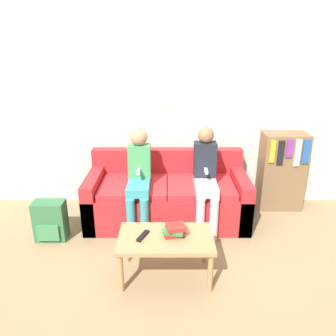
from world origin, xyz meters
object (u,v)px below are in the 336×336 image
person_right (206,175)px  bookshelf (282,171)px  person_left (140,174)px  coffee_table (167,242)px  tv_remote (144,236)px  backpack (51,221)px  couch (168,197)px

person_right → bookshelf: person_right is taller
bookshelf → person_left: bearing=-164.3°
coffee_table → person_right: (0.42, 0.84, 0.28)m
person_right → tv_remote: size_ratio=6.47×
coffee_table → bookshelf: 1.93m
coffee_table → tv_remote: bearing=-179.2°
person_right → backpack: size_ratio=2.62×
person_left → bookshelf: size_ratio=1.16×
tv_remote → bookshelf: 2.08m
coffee_table → backpack: size_ratio=1.91×
backpack → couch: bearing=20.0°
couch → bookshelf: bookshelf is taller
tv_remote → backpack: (-1.01, 0.59, -0.20)m
couch → tv_remote: (-0.20, -1.03, 0.14)m
bookshelf → backpack: 2.72m
coffee_table → bookshelf: size_ratio=0.85×
person_left → person_right: 0.71m
coffee_table → backpack: (-1.20, 0.59, -0.14)m
person_right → person_left: bearing=179.9°
person_right → bookshelf: 1.10m
person_left → tv_remote: 0.88m
person_right → backpack: 1.69m
couch → bookshelf: 1.44m
backpack → tv_remote: bearing=-30.3°
person_left → person_right: bearing=-0.1°
bookshelf → backpack: bookshelf is taller
coffee_table → bookshelf: bookshelf is taller
coffee_table → person_right: 0.98m
person_left → bookshelf: bearing=15.7°
person_left → bookshelf: person_left is taller
coffee_table → person_right: size_ratio=0.73×
coffee_table → couch: bearing=89.4°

